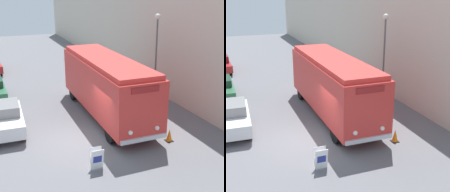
{
  "view_description": "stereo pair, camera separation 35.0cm",
  "coord_description": "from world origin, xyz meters",
  "views": [
    {
      "loc": [
        -3.91,
        -13.71,
        7.3
      ],
      "look_at": [
        1.82,
        0.34,
        2.07
      ],
      "focal_mm": 50.0,
      "sensor_mm": 36.0,
      "label": 1
    },
    {
      "loc": [
        -3.58,
        -13.83,
        7.3
      ],
      "look_at": [
        1.82,
        0.34,
        2.07
      ],
      "focal_mm": 50.0,
      "sensor_mm": 36.0,
      "label": 2
    }
  ],
  "objects": [
    {
      "name": "sign_board",
      "position": [
        -0.12,
        -2.71,
        0.46
      ],
      "size": [
        0.55,
        0.36,
        0.96
      ],
      "color": "gray",
      "rests_on": "ground_plane"
    },
    {
      "name": "ground_plane",
      "position": [
        0.0,
        0.0,
        0.0
      ],
      "size": [
        80.0,
        80.0,
        0.0
      ],
      "primitive_type": "plane",
      "color": "slate"
    },
    {
      "name": "streetlamp",
      "position": [
        6.43,
        3.95,
        3.83
      ],
      "size": [
        0.36,
        0.36,
        5.82
      ],
      "color": "#595E60",
      "rests_on": "ground_plane"
    },
    {
      "name": "building_wall_right",
      "position": [
        7.65,
        10.0,
        3.82
      ],
      "size": [
        0.3,
        60.0,
        7.64
      ],
      "color": "beige",
      "rests_on": "ground_plane"
    },
    {
      "name": "traffic_cone",
      "position": [
        4.13,
        -1.67,
        0.32
      ],
      "size": [
        0.36,
        0.36,
        0.65
      ],
      "color": "black",
      "rests_on": "ground_plane"
    },
    {
      "name": "vintage_bus",
      "position": [
        2.42,
        2.76,
        2.01
      ],
      "size": [
        2.52,
        9.86,
        3.56
      ],
      "color": "black",
      "rests_on": "ground_plane"
    },
    {
      "name": "parked_car_near",
      "position": [
        -3.47,
        2.62,
        0.79
      ],
      "size": [
        2.07,
        4.14,
        1.57
      ],
      "rotation": [
        0.0,
        0.0,
        -0.04
      ],
      "color": "black",
      "rests_on": "ground_plane"
    }
  ]
}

